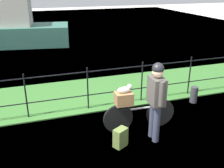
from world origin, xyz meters
The scene contains 11 objects.
ground_plane centered at (0.00, 0.00, 0.00)m, with size 60.00×60.00×0.00m, color beige.
grass_strip centered at (0.00, 2.88, 0.01)m, with size 27.00×2.40×0.03m, color #38702D.
harbor_water centered at (0.00, 12.07, 0.00)m, with size 30.00×30.00×0.00m, color slate.
iron_fence centered at (0.00, 1.92, 0.66)m, with size 18.04×0.04×1.15m.
bicycle_main centered at (0.85, 0.61, 0.35)m, with size 1.66×0.18×0.66m.
wooden_crate centered at (0.48, 0.63, 0.80)m, with size 0.37×0.28×0.27m, color olive.
terrier_dog centered at (0.51, 0.63, 1.01)m, with size 0.32×0.15×0.18m.
cyclist_person centered at (0.99, 0.16, 1.00)m, with size 0.28×0.54×1.68m.
backpack_on_paving centered at (0.23, 0.12, 0.20)m, with size 0.28×0.18×0.40m, color olive.
mooring_bollard centered at (2.85, 1.42, 0.23)m, with size 0.20×0.20×0.45m, color #38383D.
moored_boat_near centered at (-2.39, 10.29, 0.89)m, with size 6.76×3.08×4.06m.
Camera 1 is at (-1.34, -4.05, 3.13)m, focal length 41.70 mm.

